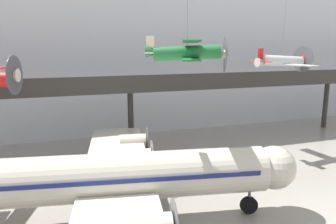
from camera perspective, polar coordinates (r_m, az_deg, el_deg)
hangar_back_wall at (r=46.50m, az=-8.75°, el=10.88°), size 140.00×3.00×23.92m
mezzanine_walkway at (r=38.72m, az=-6.30°, el=4.16°), size 110.00×3.20×9.06m
airliner_silver_main at (r=23.09m, az=-11.11°, el=-11.28°), size 28.09×32.28×9.73m
suspended_plane_green_biplane at (r=21.72m, az=3.44°, el=10.38°), size 5.64×6.52×8.67m
suspended_plane_silver_racer at (r=38.50m, az=19.23°, el=8.36°), size 6.87×8.43×9.85m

